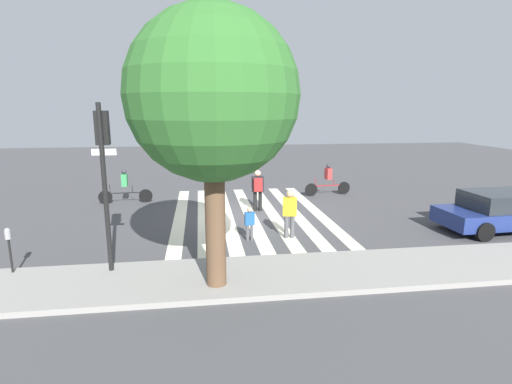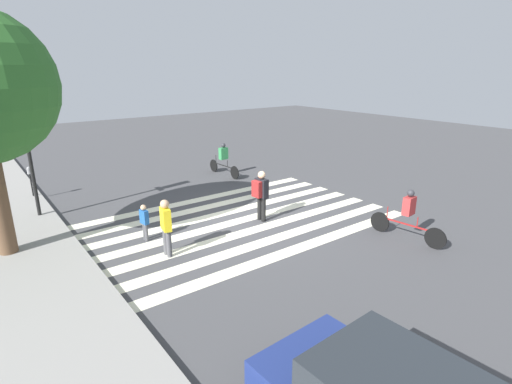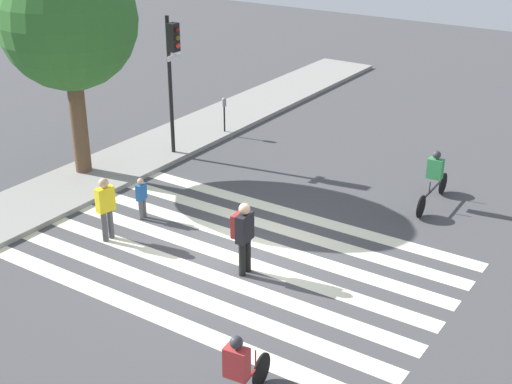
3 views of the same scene
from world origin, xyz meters
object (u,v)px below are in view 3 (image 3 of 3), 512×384
Objects in this scene: street_tree at (68,22)px; cyclist_mid_street at (434,176)px; cyclist_far_lane at (237,374)px; pedestrian_adult_tall_backpack at (106,205)px; pedestrian_adult_yellow_jacket at (243,232)px; parking_meter at (224,107)px; pedestrian_adult_blue_shirt at (142,196)px; traffic_light at (172,60)px.

street_tree reaches higher than cyclist_mid_street.
street_tree is 2.71× the size of cyclist_far_lane.
street_tree is at bearing 64.09° from pedestrian_adult_tall_backpack.
pedestrian_adult_yellow_jacket is (-2.05, -7.21, -3.52)m from street_tree.
parking_meter is 13.91m from cyclist_far_lane.
cyclist_far_lane is (-11.13, -8.34, -0.13)m from parking_meter.
cyclist_far_lane is (-5.94, -9.77, -3.67)m from street_tree.
pedestrian_adult_yellow_jacket is at bearing -109.93° from pedestrian_adult_blue_shirt.
pedestrian_adult_yellow_jacket reaches higher than cyclist_mid_street.
street_tree is at bearing -109.70° from pedestrian_adult_yellow_jacket.
traffic_light is 3.34m from street_tree.
pedestrian_adult_yellow_jacket is at bearing -71.43° from pedestrian_adult_tall_backpack.
street_tree is (-5.18, 1.42, 3.54)m from parking_meter.
street_tree reaches higher than cyclist_far_lane.
street_tree reaches higher than pedestrian_adult_yellow_jacket.
parking_meter is 0.56× the size of cyclist_mid_street.
parking_meter is 6.74m from pedestrian_adult_blue_shirt.
cyclist_mid_street is (6.32, -5.90, -0.07)m from pedestrian_adult_tall_backpack.
cyclist_far_lane is (-9.67, -0.34, 0.00)m from cyclist_mid_street.
traffic_light is 1.85× the size of cyclist_far_lane.
pedestrian_adult_tall_backpack is at bearing -164.80° from parking_meter.
pedestrian_adult_yellow_jacket is 3.87m from pedestrian_adult_blue_shirt.
cyclist_mid_street is at bearing 155.13° from pedestrian_adult_yellow_jacket.
cyclist_far_lane is at bearing -179.90° from cyclist_mid_street.
pedestrian_adult_tall_backpack is at bearing -85.52° from pedestrian_adult_yellow_jacket.
pedestrian_adult_yellow_jacket reaches higher than cyclist_far_lane.
cyclist_far_lane is at bearing -143.14° from parking_meter.
traffic_light reaches higher than parking_meter.
pedestrian_adult_blue_shirt is (-6.42, -2.02, -0.35)m from parking_meter.
pedestrian_adult_tall_backpack is at bearing -126.18° from street_tree.
cyclist_mid_street is at bearing -82.68° from traffic_light.
traffic_light is 3.89× the size of pedestrian_adult_blue_shirt.
pedestrian_adult_yellow_jacket is at bearing 26.96° from cyclist_far_lane.
pedestrian_adult_yellow_jacket is 1.52× the size of pedestrian_adult_blue_shirt.
traffic_light is 5.08m from pedestrian_adult_blue_shirt.
pedestrian_adult_blue_shirt is at bearing 46.92° from cyclist_far_lane.
pedestrian_adult_tall_backpack is (-2.59, -3.53, -3.61)m from street_tree.
cyclist_far_lane is at bearing -134.36° from pedestrian_adult_blue_shirt.
pedestrian_adult_tall_backpack is 0.69× the size of cyclist_mid_street.
pedestrian_adult_blue_shirt is 0.48× the size of cyclist_far_lane.
cyclist_mid_street is (4.96, -5.99, 0.22)m from pedestrian_adult_blue_shirt.
pedestrian_adult_blue_shirt is 0.69× the size of pedestrian_adult_tall_backpack.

